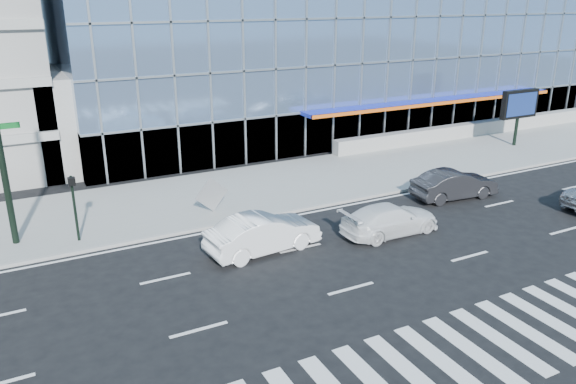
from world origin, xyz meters
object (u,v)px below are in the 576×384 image
Objects in this scene: white_sedan at (263,233)px; dark_sedan at (454,184)px; tilted_panel at (212,194)px; ped_signal_post at (74,199)px; white_suv at (390,219)px; marquee_sign at (519,105)px.

dark_sedan is at bearing -89.71° from white_sedan.
dark_sedan is at bearing -23.54° from tilted_panel.
white_suv is (12.96, -5.41, -1.44)m from ped_signal_post.
white_sedan is (-6.00, 0.98, 0.12)m from white_suv.
ped_signal_post is 0.75× the size of marquee_sign.
marquee_sign is 13.30m from dark_sedan.
dark_sedan is 13.03m from tilted_panel.
marquee_sign reaches higher than white_suv.
white_sedan is 3.86× the size of tilted_panel.
ped_signal_post is at bearing 178.68° from tilted_panel.
tilted_panel is (-12.47, 3.76, 0.29)m from dark_sedan.
white_sedan is 5.07m from tilted_panel.
tilted_panel is (-24.02, -2.43, -2.00)m from marquee_sign.
ped_signal_post is 6.60m from tilted_panel.
ped_signal_post reaches higher than dark_sedan.
marquee_sign is 0.82× the size of white_suv.
white_sedan is at bearing -32.48° from ped_signal_post.
white_suv is (-17.54, -8.46, -2.36)m from marquee_sign.
white_sedan is at bearing 101.36° from dark_sedan.
dark_sedan is at bearing -70.37° from white_suv.
dark_sedan is (-11.54, -6.19, -2.28)m from marquee_sign.
ped_signal_post is 0.62× the size of white_suv.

